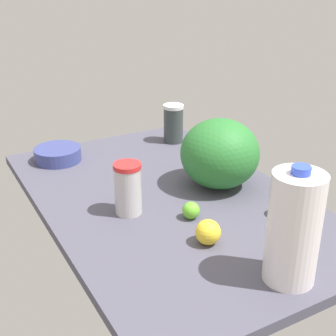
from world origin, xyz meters
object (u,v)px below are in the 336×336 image
object	(u,v)px
tumbler_cup	(128,189)
mixing_bowl	(58,154)
shaker_bottle	(173,123)
lemon_beside_bowl	(208,232)
watermelon	(220,154)
lime_near_front	(191,210)
milk_jug	(294,228)
lime_loose	(283,206)

from	to	relation	value
tumbler_cup	mixing_bowl	bearing A→B (deg)	7.55
shaker_bottle	lemon_beside_bowl	bearing A→B (deg)	157.03
watermelon	lime_near_front	bearing A→B (deg)	125.93
mixing_bowl	lime_near_front	distance (cm)	64.19
mixing_bowl	watermelon	distance (cm)	62.25
mixing_bowl	lemon_beside_bowl	bearing A→B (deg)	-166.55
mixing_bowl	tumbler_cup	bearing A→B (deg)	-172.45
watermelon	milk_jug	bearing A→B (deg)	163.70
watermelon	lime_loose	distance (cm)	27.60
watermelon	lemon_beside_bowl	size ratio (longest dim) A/B	3.77
milk_jug	tumbler_cup	xyz separation A→B (cm)	(46.97, 19.46, -5.72)
mixing_bowl	lemon_beside_bowl	world-z (taller)	lemon_beside_bowl
lime_loose	mixing_bowl	bearing A→B (deg)	31.86
milk_jug	lemon_beside_bowl	bearing A→B (deg)	20.73
milk_jug	lime_near_front	size ratio (longest dim) A/B	5.67
mixing_bowl	shaker_bottle	distance (cm)	48.16
watermelon	lemon_beside_bowl	xyz separation A→B (cm)	(-27.62, 22.62, -7.96)
shaker_bottle	lime_loose	world-z (taller)	shaker_bottle
mixing_bowl	lime_near_front	size ratio (longest dim) A/B	3.39
milk_jug	lemon_beside_bowl	xyz separation A→B (cm)	(21.67, 8.20, -10.23)
tumbler_cup	shaker_bottle	distance (cm)	61.40
mixing_bowl	milk_jug	distance (cm)	99.92
shaker_bottle	lime_near_front	distance (cm)	63.56
mixing_bowl	shaker_bottle	xyz separation A→B (cm)	(-3.41, -47.74, 5.34)
lemon_beside_bowl	mixing_bowl	bearing A→B (deg)	13.45
mixing_bowl	milk_jug	bearing A→B (deg)	-164.86
mixing_bowl	lemon_beside_bowl	size ratio (longest dim) A/B	2.52
watermelon	lime_near_front	size ratio (longest dim) A/B	5.05
tumbler_cup	lemon_beside_bowl	size ratio (longest dim) A/B	2.31
shaker_bottle	milk_jug	bearing A→B (deg)	166.73
lime_loose	lemon_beside_bowl	bearing A→B (deg)	93.61
mixing_bowl	tumbler_cup	size ratio (longest dim) A/B	1.09
shaker_bottle	lime_loose	xyz separation A→B (cm)	(-69.05, 2.71, -4.82)
watermelon	lime_near_front	world-z (taller)	watermelon
lime_near_front	lemon_beside_bowl	size ratio (longest dim) A/B	0.75
mixing_bowl	tumbler_cup	distance (cm)	49.60
shaker_bottle	lime_near_front	world-z (taller)	shaker_bottle
milk_jug	tumbler_cup	distance (cm)	51.16
milk_jug	lemon_beside_bowl	world-z (taller)	milk_jug
lime_loose	milk_jug	bearing A→B (deg)	140.79
lime_loose	lemon_beside_bowl	xyz separation A→B (cm)	(-1.72, 27.29, 0.37)
mixing_bowl	lime_loose	world-z (taller)	lime_loose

